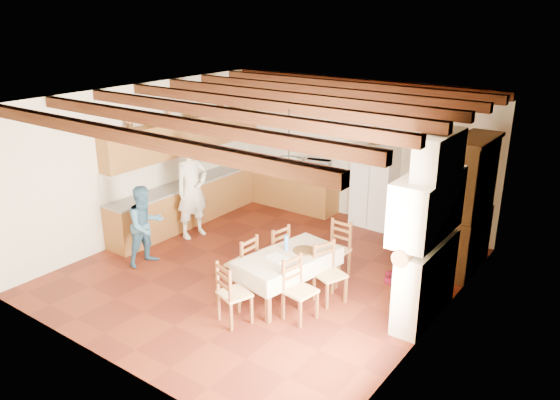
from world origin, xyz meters
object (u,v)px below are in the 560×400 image
object	(u,v)px
chair_left_far	(274,251)
chair_right_far	(330,274)
chair_right_near	(300,290)
person_woman_blue	(146,226)
chair_left_near	(242,263)
hutch	(469,205)
microwave	(317,167)
refrigerator	(376,185)
chair_end_near	(234,292)
chair_end_far	(335,249)
person_woman_red	(398,239)
dining_table	(288,259)
person_man	(192,189)

from	to	relation	value
chair_left_far	chair_right_far	size ratio (longest dim) A/B	1.00
chair_right_near	person_woman_blue	distance (m)	3.26
chair_left_near	person_woman_blue	distance (m)	2.02
hutch	microwave	xyz separation A→B (m)	(-3.57, 0.85, -0.14)
refrigerator	person_woman_blue	xyz separation A→B (m)	(-2.44, -4.09, -0.14)
chair_end_near	person_woman_blue	xyz separation A→B (m)	(-2.52, 0.56, 0.25)
chair_end_far	microwave	distance (m)	3.07
hutch	person_woman_red	xyz separation A→B (m)	(-0.75, -1.10, -0.42)
person_woman_blue	hutch	bearing A→B (deg)	-48.47
chair_left_near	chair_right_far	distance (m)	1.44
person_woman_blue	person_woman_red	distance (m)	4.37
chair_right_near	chair_end_far	bearing A→B (deg)	20.35
chair_right_far	chair_left_near	bearing A→B (deg)	132.39
chair_end_near	chair_end_far	bearing A→B (deg)	-82.31
chair_right_near	person_woman_red	size ratio (longest dim) A/B	0.62
person_woman_red	chair_end_far	bearing A→B (deg)	-84.73
chair_left_near	person_woman_blue	size ratio (longest dim) A/B	0.66
hutch	person_woman_blue	bearing A→B (deg)	-145.93
dining_table	chair_end_far	xyz separation A→B (m)	(0.23, 1.08, -0.17)
chair_right_far	person_man	world-z (taller)	person_man
chair_right_far	person_woman_blue	bearing A→B (deg)	124.26
refrigerator	microwave	size ratio (longest dim) A/B	3.22
chair_left_far	chair_end_far	xyz separation A→B (m)	(0.81, 0.67, 0.00)
chair_end_near	chair_end_far	world-z (taller)	same
person_woman_red	chair_end_near	bearing A→B (deg)	-47.01
chair_end_near	person_woman_red	world-z (taller)	person_woman_red
dining_table	refrigerator	bearing A→B (deg)	94.50
refrigerator	microwave	world-z (taller)	refrigerator
hutch	microwave	bearing A→B (deg)	166.96
chair_right_near	microwave	distance (m)	4.49
dining_table	chair_left_far	world-z (taller)	chair_left_far
dining_table	chair_right_near	world-z (taller)	chair_right_near
chair_end_far	person_woman_blue	xyz separation A→B (m)	(-2.95, -1.58, 0.25)
dining_table	person_woman_red	xyz separation A→B (m)	(1.17, 1.50, 0.12)
chair_end_far	chair_end_near	bearing A→B (deg)	-99.80
person_woman_red	dining_table	bearing A→B (deg)	-56.75
dining_table	chair_left_far	xyz separation A→B (m)	(-0.59, 0.41, -0.17)
person_man	microwave	size ratio (longest dim) A/B	3.63
chair_left_near	dining_table	bearing A→B (deg)	111.56
chair_end_far	dining_table	bearing A→B (deg)	-100.35
person_man	chair_left_far	bearing A→B (deg)	-91.17
refrigerator	dining_table	distance (m)	3.61
chair_right_near	person_woman_blue	size ratio (longest dim) A/B	0.66
dining_table	chair_right_far	size ratio (longest dim) A/B	1.86
microwave	dining_table	bearing A→B (deg)	-78.04
hutch	person_woman_red	world-z (taller)	hutch
chair_end_near	person_woman_blue	size ratio (longest dim) A/B	0.66
chair_right_near	person_woman_red	xyz separation A→B (m)	(0.64, 1.94, 0.29)
chair_left_near	chair_end_near	xyz separation A→B (m)	(0.53, -0.80, 0.00)
chair_right_far	chair_end_near	distance (m)	1.55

